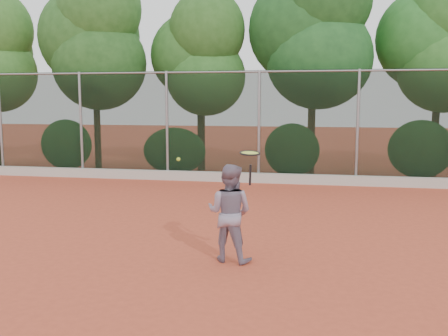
# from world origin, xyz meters

# --- Properties ---
(ground) EXTENTS (80.00, 80.00, 0.00)m
(ground) POSITION_xyz_m (0.00, 0.00, 0.00)
(ground) COLOR #C2492D
(ground) RESTS_ON ground
(concrete_curb) EXTENTS (24.00, 0.20, 0.30)m
(concrete_curb) POSITION_xyz_m (0.00, 6.82, 0.15)
(concrete_curb) COLOR #B9B5AB
(concrete_curb) RESTS_ON ground
(tennis_player) EXTENTS (0.88, 0.75, 1.58)m
(tennis_player) POSITION_xyz_m (0.44, -0.89, 0.79)
(tennis_player) COLOR gray
(tennis_player) RESTS_ON ground
(chainlink_fence) EXTENTS (24.09, 0.09, 3.50)m
(chainlink_fence) POSITION_xyz_m (-0.00, 7.00, 1.86)
(chainlink_fence) COLOR black
(chainlink_fence) RESTS_ON ground
(foliage_backdrop) EXTENTS (23.70, 3.63, 7.55)m
(foliage_backdrop) POSITION_xyz_m (-0.55, 8.98, 4.40)
(foliage_backdrop) COLOR #3A2416
(foliage_backdrop) RESTS_ON ground
(tennis_racket) EXTENTS (0.43, 0.43, 0.55)m
(tennis_racket) POSITION_xyz_m (0.78, -0.98, 1.73)
(tennis_racket) COLOR black
(tennis_racket) RESTS_ON ground
(tennis_ball_in_flight) EXTENTS (0.06, 0.06, 0.06)m
(tennis_ball_in_flight) POSITION_xyz_m (-0.45, -0.69, 1.61)
(tennis_ball_in_flight) COLOR #ABCE2F
(tennis_ball_in_flight) RESTS_ON ground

